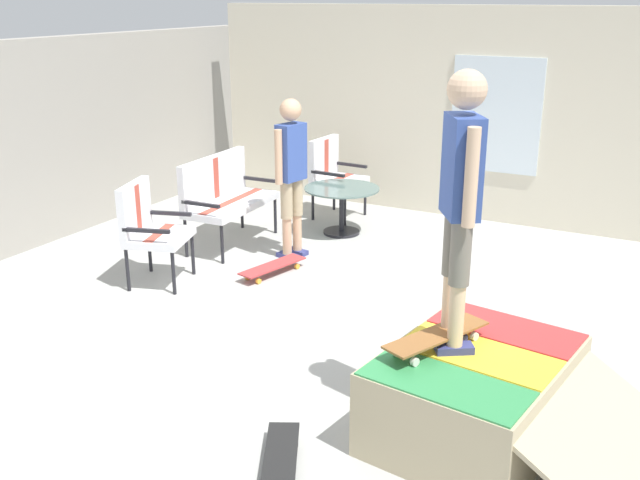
% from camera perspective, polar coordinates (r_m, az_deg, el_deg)
% --- Properties ---
extents(ground_plane, '(12.00, 12.00, 0.10)m').
position_cam_1_polar(ground_plane, '(6.43, 0.66, -7.08)').
color(ground_plane, '#A8A8A3').
extents(house_facade, '(0.23, 6.00, 2.63)m').
position_cam_1_polar(house_facade, '(9.59, 8.59, 9.94)').
color(house_facade, beige).
rests_on(house_facade, ground_plane).
extents(skate_ramp, '(1.61, 1.98, 0.59)m').
position_cam_1_polar(skate_ramp, '(4.91, 12.43, -11.81)').
color(skate_ramp, tan).
rests_on(skate_ramp, ground_plane).
extents(patio_bench, '(1.27, 0.59, 1.02)m').
position_cam_1_polar(patio_bench, '(8.36, -7.62, 3.77)').
color(patio_bench, black).
rests_on(patio_bench, ground_plane).
extents(patio_chair_near_house, '(0.65, 0.59, 1.02)m').
position_cam_1_polar(patio_chair_near_house, '(9.34, 0.94, 5.51)').
color(patio_chair_near_house, black).
rests_on(patio_chair_near_house, ground_plane).
extents(patio_chair_by_wall, '(0.76, 0.71, 1.02)m').
position_cam_1_polar(patio_chair_by_wall, '(7.34, -13.40, 1.26)').
color(patio_chair_by_wall, black).
rests_on(patio_chair_by_wall, ground_plane).
extents(patio_table, '(0.90, 0.90, 0.57)m').
position_cam_1_polar(patio_table, '(8.70, 1.72, 3.08)').
color(patio_table, black).
rests_on(patio_table, ground_plane).
extents(person_watching, '(0.47, 0.29, 1.73)m').
position_cam_1_polar(person_watching, '(7.77, -2.27, 5.80)').
color(person_watching, navy).
rests_on(person_watching, ground_plane).
extents(person_skater, '(0.42, 0.35, 1.76)m').
position_cam_1_polar(person_skater, '(4.47, 10.98, 3.78)').
color(person_skater, navy).
rests_on(person_skater, skate_ramp).
extents(skateboard_by_bench, '(0.82, 0.39, 0.10)m').
position_cam_1_polar(skateboard_by_bench, '(7.51, -3.73, -2.09)').
color(skateboard_by_bench, '#B23838').
rests_on(skateboard_by_bench, ground_plane).
extents(skateboard_spare, '(0.80, 0.54, 0.10)m').
position_cam_1_polar(skateboard_spare, '(4.57, -3.16, -16.99)').
color(skateboard_spare, black).
rests_on(skateboard_spare, ground_plane).
extents(skateboard_on_ramp, '(0.81, 0.50, 0.10)m').
position_cam_1_polar(skateboard_on_ramp, '(4.76, 9.16, -7.46)').
color(skateboard_on_ramp, brown).
rests_on(skateboard_on_ramp, skate_ramp).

